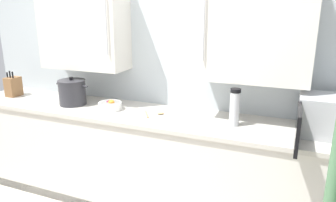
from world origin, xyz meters
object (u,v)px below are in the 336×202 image
(microwave_oven, at_px, (332,117))
(wooden_spoon, at_px, (154,114))
(thermos_flask, at_px, (235,107))
(stock_pot, at_px, (72,92))
(knife_block, at_px, (13,86))
(fruit_bowl, at_px, (110,105))

(microwave_oven, height_order, wooden_spoon, microwave_oven)
(microwave_oven, height_order, thermos_flask, thermos_flask)
(microwave_oven, bearing_deg, stock_pot, -178.69)
(microwave_oven, bearing_deg, wooden_spoon, -178.20)
(stock_pot, bearing_deg, knife_block, 178.58)
(wooden_spoon, bearing_deg, microwave_oven, 1.80)
(knife_block, bearing_deg, thermos_flask, -0.41)
(fruit_bowl, distance_m, knife_block, 1.22)
(thermos_flask, distance_m, fruit_bowl, 1.14)
(fruit_bowl, bearing_deg, thermos_flask, 0.87)
(fruit_bowl, distance_m, wooden_spoon, 0.44)
(microwave_oven, height_order, knife_block, microwave_oven)
(knife_block, bearing_deg, stock_pot, -1.42)
(stock_pot, xyz_separation_m, knife_block, (-0.79, 0.02, -0.02))
(microwave_oven, xyz_separation_m, fruit_bowl, (-1.83, -0.07, -0.10))
(wooden_spoon, bearing_deg, fruit_bowl, -177.07)
(knife_block, bearing_deg, fruit_bowl, -1.61)
(microwave_oven, height_order, fruit_bowl, microwave_oven)
(thermos_flask, distance_m, knife_block, 2.36)
(thermos_flask, xyz_separation_m, wooden_spoon, (-0.70, 0.01, -0.14))
(fruit_bowl, height_order, wooden_spoon, fruit_bowl)
(knife_block, xyz_separation_m, wooden_spoon, (1.66, -0.01, -0.09))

